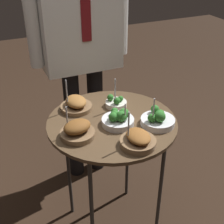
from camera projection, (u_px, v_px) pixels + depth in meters
The scene contains 9 objects.
ground_plane at pixel (112, 223), 1.94m from camera, with size 8.00×8.00×0.00m, color black.
serving_cart at pixel (112, 131), 1.58m from camera, with size 0.65×0.65×0.76m.
bowl_roast_mid_right at pixel (138, 140), 1.36m from camera, with size 0.16×0.16×0.17m.
bowl_broccoli_far_rim at pixel (116, 102), 1.66m from camera, with size 0.11×0.11×0.17m.
bowl_broccoli_near_rim at pixel (118, 119), 1.50m from camera, with size 0.16×0.16×0.13m.
bowl_roast_front_center at pixel (76, 104), 1.63m from camera, with size 0.17×0.17×0.18m.
bowl_roast_back_left at pixel (77, 130), 1.42m from camera, with size 0.16×0.16×0.15m.
bowl_broccoli_front_right at pixel (158, 119), 1.51m from camera, with size 0.17×0.17×0.16m.
waiter_figure at pixel (80, 30), 1.83m from camera, with size 0.62×0.23×1.68m.
Camera 1 is at (-0.53, -1.19, 1.60)m, focal length 50.00 mm.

